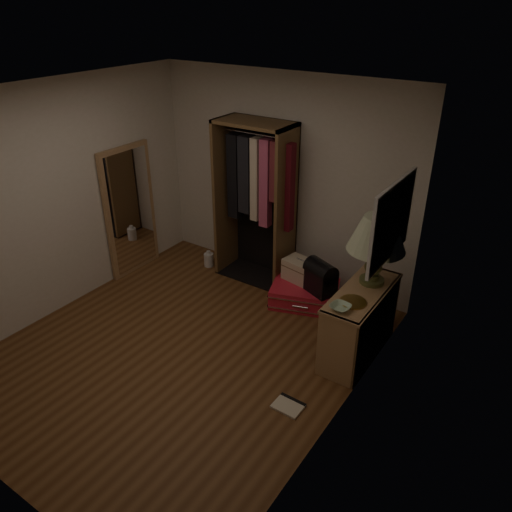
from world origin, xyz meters
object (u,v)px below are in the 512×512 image
Objects in this scene: floor_mirror at (130,211)px; pink_suitcase at (305,294)px; black_bag at (320,276)px; white_jug at (209,259)px; train_case at (300,270)px; open_wardrobe at (257,190)px; table_lamp at (377,235)px; console_bookshelf at (361,319)px.

floor_mirror is 1.79× the size of pink_suitcase.
black_bag is 1.79m from white_jug.
train_case is 1.45m from white_jug.
train_case is at bearing -175.59° from black_bag.
open_wardrobe is at bearing -171.46° from black_bag.
open_wardrobe is 1.11m from train_case.
floor_mirror is at bearing -154.44° from train_case.
pink_suitcase is 0.30m from train_case.
train_case is 1.00× the size of black_bag.
pink_suitcase is at bearing 161.27° from table_lamp.
table_lamp is 2.76m from white_jug.
train_case is at bearing 0.20° from white_jug.
console_bookshelf reaches higher than train_case.
console_bookshelf is 4.89× the size of white_jug.
console_bookshelf is at bearing -91.55° from table_lamp.
white_jug is (-1.75, 0.11, -0.35)m from black_bag.
console_bookshelf reaches higher than white_jug.
table_lamp is at bearing -10.55° from train_case.
white_jug is at bearing 171.05° from table_lamp.
open_wardrobe is 2.82× the size of table_lamp.
open_wardrobe reaches higher than black_bag.
pink_suitcase is 2.19× the size of train_case.
train_case is (-1.03, 0.56, -0.01)m from console_bookshelf.
table_lamp is at bearing 88.45° from console_bookshelf.
train_case is at bearing -12.53° from open_wardrobe.
table_lamp reaches higher than train_case.
open_wardrobe reaches higher than train_case.
black_bag is (0.33, -0.11, 0.07)m from train_case.
black_bag is at bearing 158.23° from table_lamp.
open_wardrobe is at bearing 145.19° from pink_suitcase.
floor_mirror is at bearing -179.29° from console_bookshelf.
black_bag is 1.88× the size of white_jug.
table_lamp reaches higher than pink_suitcase.
console_bookshelf is 1.18× the size of pink_suitcase.
floor_mirror is at bearing -176.26° from table_lamp.
open_wardrobe is 4.75× the size of black_bag.
pink_suitcase is 4.14× the size of white_jug.
open_wardrobe is 1.33m from black_bag.
table_lamp is (0.71, -0.28, 0.83)m from black_bag.
floor_mirror reaches higher than white_jug.
white_jug is at bearing -160.46° from black_bag.
floor_mirror is 2.50m from pink_suitcase.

